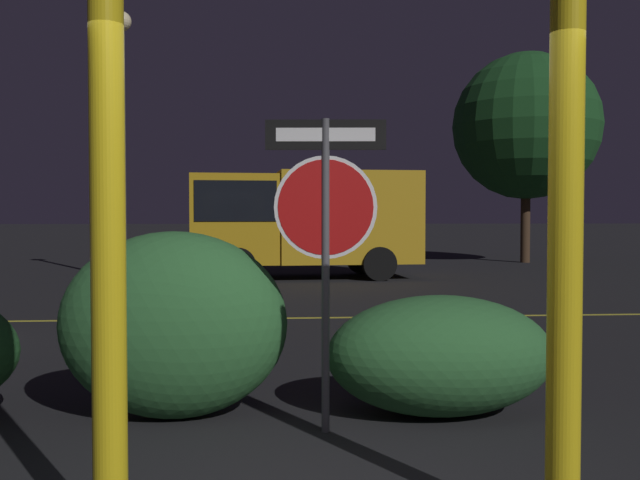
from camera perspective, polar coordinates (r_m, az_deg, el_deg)
name	(u,v)px	position (r m, az deg, el deg)	size (l,w,h in m)	color
road_center_stripe	(290,318)	(11.25, -2.44, -6.26)	(43.67, 0.12, 0.01)	gold
stop_sign	(326,210)	(5.26, 0.45, 2.44)	(0.89, 0.10, 2.33)	#4C4C51
yellow_pole_left	(108,200)	(3.47, -16.63, 3.06)	(0.16, 0.16, 3.37)	yellow
yellow_pole_right	(565,274)	(3.69, 18.98, -2.55)	(0.17, 0.17, 2.66)	yellow
hedge_bush_2	(174,325)	(5.82, -11.59, -6.66)	(1.80, 1.02, 1.49)	#2D6633
hedge_bush_3	(440,355)	(5.92, 9.59, -9.06)	(1.85, 1.18, 0.97)	#2D6633
delivery_truck	(298,217)	(18.35, -1.75, 1.85)	(5.89, 2.77, 2.73)	gold
street_lamp	(122,97)	(19.01, -15.55, 10.97)	(0.50, 0.50, 6.75)	#4C4C51
tree_0	(526,126)	(25.48, 16.18, 8.72)	(4.96, 4.96, 7.13)	#422D1E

